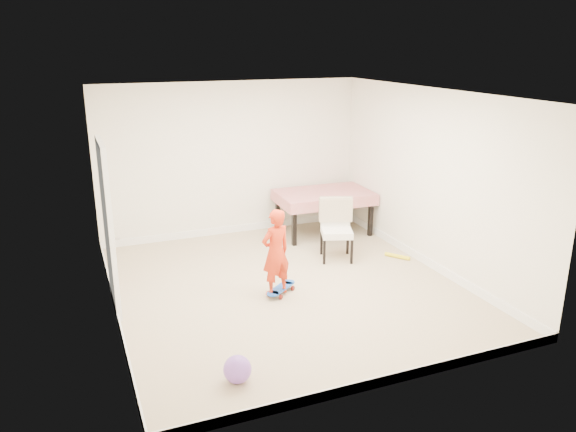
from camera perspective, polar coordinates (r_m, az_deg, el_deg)
name	(u,v)px	position (r m, az deg, el deg)	size (l,w,h in m)	color
ground	(287,287)	(7.73, -0.13, -7.24)	(5.00, 5.00, 0.00)	tan
ceiling	(287,95)	(7.05, -0.15, 12.19)	(4.50, 5.00, 0.04)	white
wall_back	(232,160)	(9.57, -5.70, 5.72)	(4.50, 0.04, 2.60)	white
wall_front	(388,262)	(5.18, 10.14, -4.63)	(4.50, 0.04, 2.60)	white
wall_left	(108,214)	(6.81, -17.84, 0.16)	(0.04, 5.00, 2.60)	white
wall_right	(430,180)	(8.34, 14.25, 3.55)	(0.04, 5.00, 2.60)	white
door	(108,229)	(7.18, -17.79, -1.27)	(0.10, 0.94, 2.11)	white
baseboard_back	(234,229)	(9.90, -5.50, -1.32)	(4.50, 0.02, 0.12)	white
baseboard_front	(382,381)	(5.75, 9.52, -16.21)	(4.50, 0.02, 0.12)	white
baseboard_left	(117,311)	(7.25, -17.02, -9.25)	(0.02, 5.00, 0.12)	white
baseboard_right	(425,260)	(8.72, 13.71, -4.38)	(0.02, 5.00, 0.12)	white
dining_table	(324,213)	(9.74, 3.63, 0.36)	(1.59, 1.00, 0.75)	red
dining_chair	(337,230)	(8.56, 4.97, -1.44)	(0.51, 0.59, 0.93)	silver
skateboard	(281,290)	(7.53, -0.72, -7.55)	(0.58, 0.21, 0.09)	blue
child	(276,255)	(7.25, -1.26, -3.97)	(0.42, 0.28, 1.16)	red
balloon	(237,369)	(5.72, -5.16, -15.25)	(0.28, 0.28, 0.28)	#8B55CD
foam_toy	(397,256)	(8.87, 11.05, -4.03)	(0.06, 0.06, 0.40)	yellow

